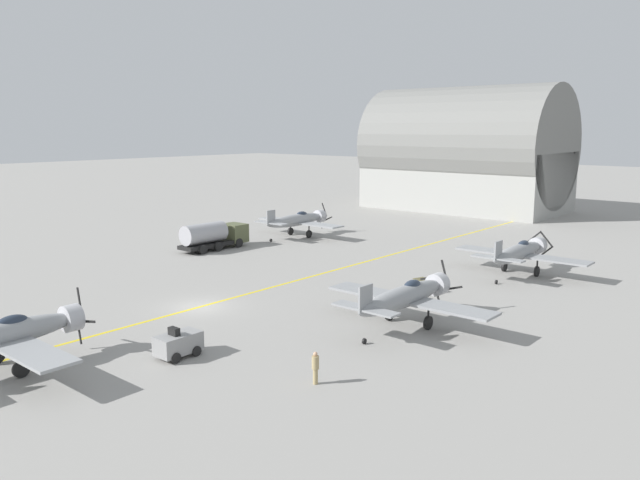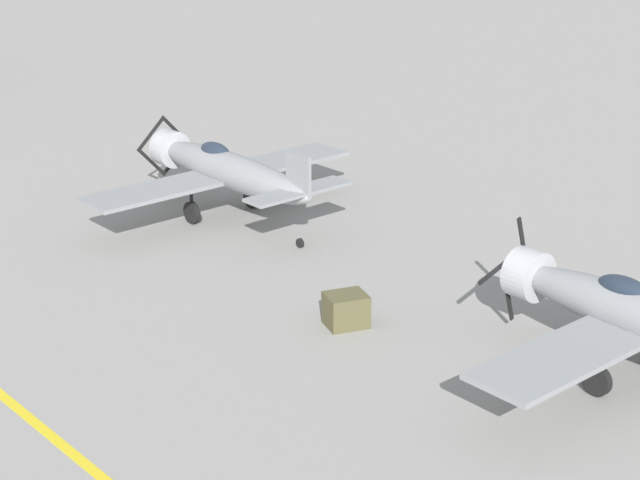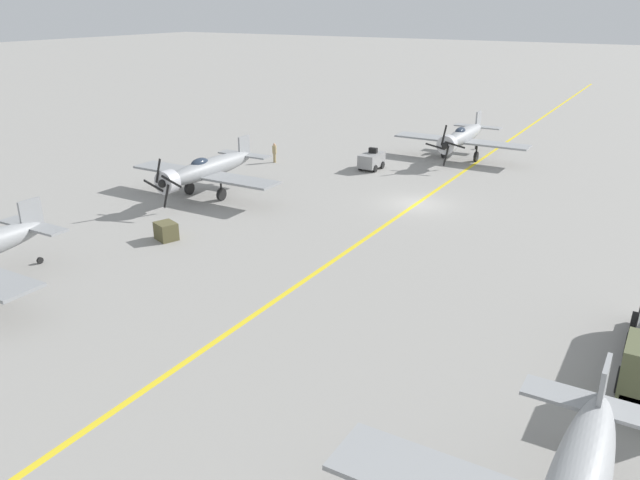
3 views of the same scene
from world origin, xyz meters
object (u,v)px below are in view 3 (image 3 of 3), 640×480
object	(u,v)px
airplane_mid_right	(207,169)
ground_crew_walking	(274,152)
tow_tractor	(372,160)
airplane_near_center	(462,137)
supply_crate_by_tanker	(166,231)

from	to	relation	value
airplane_mid_right	ground_crew_walking	xyz separation A→B (m)	(1.64, -10.99, -1.08)
tow_tractor	ground_crew_walking	bearing A→B (deg)	14.27
airplane_near_center	supply_crate_by_tanker	xyz separation A→B (m)	(8.52, 28.86, -1.48)
airplane_near_center	tow_tractor	size ratio (longest dim) A/B	4.62
airplane_near_center	supply_crate_by_tanker	distance (m)	30.13
tow_tractor	ground_crew_walking	distance (m)	8.73
tow_tractor	airplane_mid_right	bearing A→B (deg)	62.56
airplane_near_center	supply_crate_by_tanker	world-z (taller)	airplane_near_center
airplane_near_center	ground_crew_walking	distance (m)	16.88
ground_crew_walking	tow_tractor	bearing A→B (deg)	-165.73
tow_tractor	ground_crew_walking	world-z (taller)	tow_tractor
airplane_near_center	ground_crew_walking	bearing A→B (deg)	44.45
tow_tractor	supply_crate_by_tanker	size ratio (longest dim) A/B	2.05
airplane_near_center	airplane_mid_right	distance (m)	23.97
tow_tractor	ground_crew_walking	size ratio (longest dim) A/B	1.52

